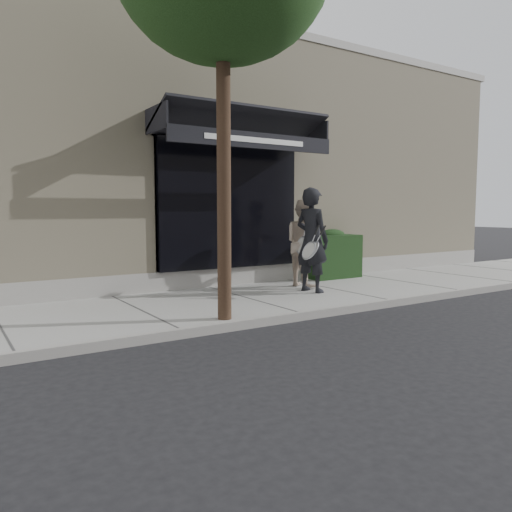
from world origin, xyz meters
TOP-DOWN VIEW (x-y plane):
  - ground at (0.00, 0.00)m, footprint 80.00×80.00m
  - sidewalk at (0.00, 0.00)m, footprint 20.00×3.00m
  - curb at (0.00, -1.55)m, footprint 20.00×0.10m
  - building_facade at (-0.01, 4.96)m, footprint 14.30×8.04m
  - hedge at (1.10, 1.25)m, footprint 1.30×0.70m
  - pedestrian_front at (-0.59, -0.08)m, footprint 0.76×0.95m
  - pedestrian_back at (-0.29, 0.53)m, footprint 0.74×0.92m

SIDE VIEW (x-z plane):
  - ground at x=0.00m, z-range 0.00..0.00m
  - sidewalk at x=0.00m, z-range 0.00..0.12m
  - curb at x=0.00m, z-range 0.00..0.14m
  - hedge at x=1.10m, z-range 0.09..1.23m
  - pedestrian_back at x=-0.29m, z-range 0.12..1.92m
  - pedestrian_front at x=-0.59m, z-range 0.12..2.12m
  - building_facade at x=-0.01m, z-range -0.08..5.56m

